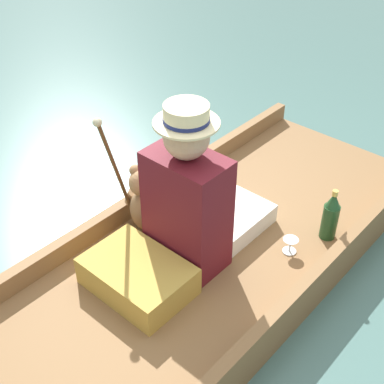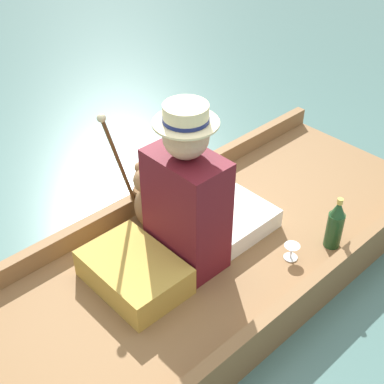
% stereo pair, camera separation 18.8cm
% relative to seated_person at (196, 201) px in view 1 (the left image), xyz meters
% --- Properties ---
extents(ground_plane, '(16.00, 16.00, 0.00)m').
position_rel_seated_person_xyz_m(ground_plane, '(0.06, -0.09, -0.47)').
color(ground_plane, '#476B66').
extents(punt_boat, '(1.13, 3.16, 0.25)m').
position_rel_seated_person_xyz_m(punt_boat, '(0.06, -0.09, -0.39)').
color(punt_boat, brown).
rests_on(punt_boat, ground_plane).
extents(seat_cushion, '(0.50, 0.35, 0.15)m').
position_rel_seated_person_xyz_m(seat_cushion, '(-0.04, -0.37, -0.25)').
color(seat_cushion, '#B7933D').
rests_on(seat_cushion, punt_boat).
extents(seated_person, '(0.39, 0.70, 0.87)m').
position_rel_seated_person_xyz_m(seated_person, '(0.00, 0.00, 0.00)').
color(seated_person, white).
rests_on(seated_person, punt_boat).
extents(teddy_bear, '(0.28, 0.16, 0.39)m').
position_rel_seated_person_xyz_m(teddy_bear, '(-0.33, -0.04, -0.15)').
color(teddy_bear, '#9E754C').
rests_on(teddy_bear, punt_boat).
extents(wine_glass, '(0.08, 0.08, 0.08)m').
position_rel_seated_person_xyz_m(wine_glass, '(0.37, 0.32, -0.27)').
color(wine_glass, silver).
rests_on(wine_glass, punt_boat).
extents(walking_cane, '(0.04, 0.22, 0.73)m').
position_rel_seated_person_xyz_m(walking_cane, '(-0.41, -0.15, 0.10)').
color(walking_cane, brown).
rests_on(walking_cane, punt_boat).
extents(champagne_bottle, '(0.09, 0.09, 0.30)m').
position_rel_seated_person_xyz_m(champagne_bottle, '(0.45, 0.56, -0.19)').
color(champagne_bottle, '#1E4723').
rests_on(champagne_bottle, punt_boat).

